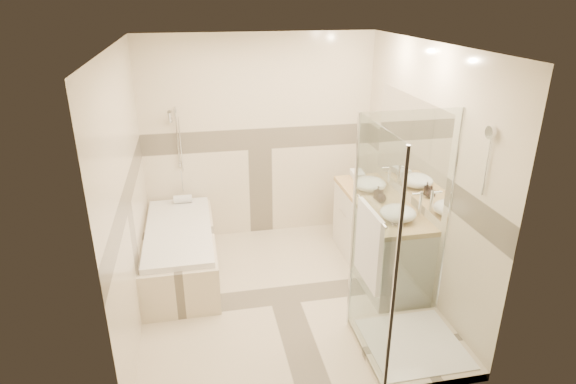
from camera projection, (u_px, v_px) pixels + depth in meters
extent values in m
cube|color=beige|center=(283.00, 296.00, 4.99)|extent=(2.80, 3.00, 0.01)
cube|color=silver|center=(282.00, 44.00, 4.03)|extent=(2.80, 3.00, 0.01)
cube|color=beige|center=(260.00, 139.00, 5.87)|extent=(2.80, 0.01, 2.50)
cube|color=beige|center=(326.00, 266.00, 3.14)|extent=(2.80, 0.01, 2.50)
cube|color=beige|center=(127.00, 195.00, 4.25)|extent=(0.01, 3.00, 2.50)
cube|color=beige|center=(422.00, 173.00, 4.76)|extent=(0.01, 3.00, 2.50)
cube|color=white|center=(409.00, 145.00, 4.96)|extent=(0.01, 1.60, 1.00)
cylinder|color=silver|center=(177.00, 136.00, 5.62)|extent=(0.02, 0.02, 0.70)
cube|color=beige|center=(181.00, 253.00, 5.29)|extent=(0.75, 1.70, 0.50)
cube|color=white|center=(179.00, 230.00, 5.18)|extent=(0.69, 1.60, 0.06)
ellipsoid|color=white|center=(179.00, 235.00, 5.20)|extent=(0.56, 1.40, 0.16)
cube|color=silver|center=(378.00, 238.00, 5.31)|extent=(0.55, 1.60, 0.80)
cylinder|color=silver|center=(366.00, 245.00, 4.84)|extent=(0.01, 0.24, 0.01)
cylinder|color=silver|center=(342.00, 212.00, 5.56)|extent=(0.01, 0.24, 0.01)
cube|color=tan|center=(381.00, 202.00, 5.15)|extent=(0.57, 1.62, 0.05)
cube|color=beige|center=(413.00, 347.00, 4.19)|extent=(0.90, 0.90, 0.08)
cube|color=white|center=(413.00, 343.00, 4.18)|extent=(0.80, 0.80, 0.01)
cube|color=white|center=(372.00, 252.00, 3.73)|extent=(0.01, 0.90, 2.00)
cube|color=white|center=(402.00, 222.00, 4.21)|extent=(0.90, 0.01, 2.00)
cylinder|color=silver|center=(395.00, 284.00, 3.32)|extent=(0.03, 0.03, 2.00)
cylinder|color=silver|center=(353.00, 227.00, 4.14)|extent=(0.03, 0.03, 2.00)
cylinder|color=silver|center=(449.00, 218.00, 4.30)|extent=(0.03, 0.03, 2.00)
cylinder|color=silver|center=(491.00, 132.00, 3.54)|extent=(0.03, 0.10, 0.10)
cylinder|color=silver|center=(371.00, 210.00, 3.58)|extent=(0.02, 0.60, 0.02)
cube|color=silver|center=(368.00, 246.00, 3.70)|extent=(0.04, 0.48, 0.62)
ellipsoid|color=white|center=(370.00, 184.00, 5.38)|extent=(0.36, 0.36, 0.15)
ellipsoid|color=white|center=(398.00, 213.00, 4.67)|extent=(0.35, 0.35, 0.14)
cylinder|color=silver|center=(389.00, 177.00, 5.39)|extent=(0.03, 0.03, 0.27)
cylinder|color=silver|center=(386.00, 168.00, 5.34)|extent=(0.10, 0.02, 0.02)
cylinder|color=silver|center=(420.00, 205.00, 4.69)|extent=(0.03, 0.03, 0.28)
cylinder|color=silver|center=(417.00, 194.00, 4.63)|extent=(0.10, 0.02, 0.02)
imported|color=black|center=(378.00, 193.00, 5.15)|extent=(0.09, 0.09, 0.14)
imported|color=black|center=(381.00, 196.00, 5.07)|extent=(0.12, 0.12, 0.14)
cube|color=silver|center=(357.00, 174.00, 5.76)|extent=(0.16, 0.24, 0.07)
cylinder|color=silver|center=(183.00, 199.00, 5.77)|extent=(0.22, 0.10, 0.10)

